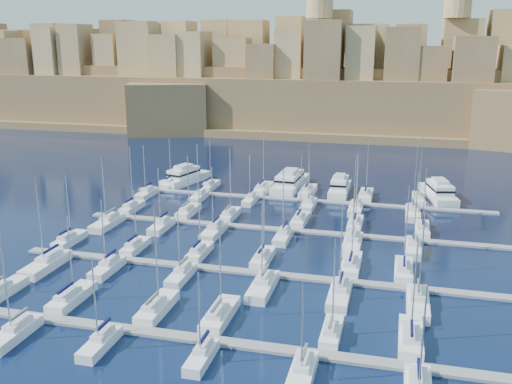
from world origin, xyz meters
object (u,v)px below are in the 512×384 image
(sailboat_2, at_px, (157,308))
(sailboat_4, at_px, (332,332))
(motor_yacht_a, at_px, (185,177))
(sailboat_0, at_px, (3,291))
(motor_yacht_b, at_px, (290,182))
(motor_yacht_d, at_px, (439,192))
(motor_yacht_c, at_px, (340,187))

(sailboat_2, xyz_separation_m, sailboat_4, (24.15, -0.83, -0.03))
(sailboat_2, xyz_separation_m, motor_yacht_a, (-22.84, 69.72, 0.97))
(sailboat_0, distance_m, sailboat_4, 48.38)
(motor_yacht_a, distance_m, motor_yacht_b, 27.76)
(motor_yacht_a, bearing_deg, sailboat_2, -71.86)
(sailboat_2, bearing_deg, motor_yacht_d, 59.85)
(sailboat_0, height_order, motor_yacht_c, sailboat_0)
(sailboat_0, bearing_deg, motor_yacht_a, 88.87)
(sailboat_0, bearing_deg, motor_yacht_c, 58.85)
(motor_yacht_c, bearing_deg, sailboat_4, -84.62)
(motor_yacht_a, bearing_deg, motor_yacht_c, -1.36)
(sailboat_2, relative_size, sailboat_4, 1.14)
(sailboat_4, bearing_deg, sailboat_2, 178.04)
(sailboat_2, height_order, motor_yacht_c, sailboat_2)
(motor_yacht_d, bearing_deg, sailboat_4, -103.11)
(motor_yacht_b, bearing_deg, sailboat_2, -93.93)
(motor_yacht_a, height_order, motor_yacht_d, same)
(sailboat_0, xyz_separation_m, motor_yacht_d, (64.85, 70.37, 1.01))
(motor_yacht_a, relative_size, motor_yacht_d, 0.97)
(motor_yacht_b, bearing_deg, sailboat_4, -75.01)
(motor_yacht_c, height_order, motor_yacht_d, same)
(sailboat_0, bearing_deg, motor_yacht_b, 67.85)
(sailboat_2, bearing_deg, motor_yacht_c, 75.65)
(motor_yacht_d, bearing_deg, motor_yacht_b, 178.14)
(sailboat_4, height_order, motor_yacht_c, sailboat_4)
(motor_yacht_d, bearing_deg, sailboat_0, -132.66)
(sailboat_0, distance_m, motor_yacht_c, 80.85)
(motor_yacht_b, height_order, motor_yacht_d, same)
(motor_yacht_c, bearing_deg, motor_yacht_d, 2.95)
(motor_yacht_b, xyz_separation_m, motor_yacht_d, (35.74, -1.16, 0.00))
(motor_yacht_b, bearing_deg, motor_yacht_a, -177.13)
(sailboat_0, height_order, motor_yacht_a, sailboat_0)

